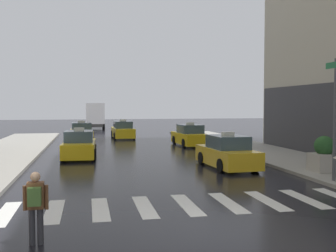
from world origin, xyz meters
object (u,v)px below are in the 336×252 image
Objects in this scene: taxi_third at (190,136)px; planter_near_corner at (324,155)px; taxi_lead at (227,153)px; taxi_fifth at (123,131)px; taxi_second at (79,146)px; taxi_fourth at (81,133)px; pedestrian_with_backpack at (36,202)px; box_truck at (96,115)px.

planter_near_corner is (2.70, -13.75, 0.15)m from taxi_third.
taxi_lead is 19.10m from taxi_fifth.
taxi_fourth is (-0.03, 11.10, 0.00)m from taxi_second.
taxi_fifth is at bearing 81.23° from pedestrian_with_backpack.
box_truck is 4.74× the size of planter_near_corner.
box_truck reaches higher than taxi_fifth.
taxi_fifth is 14.67m from box_truck.
taxi_second is 0.61× the size of box_truck.
planter_near_corner is at bearing -36.81° from taxi_lead.
taxi_fourth is (-8.26, 5.32, 0.00)m from taxi_third.
pedestrian_with_backpack is 1.03× the size of planter_near_corner.
taxi_fifth is 2.78× the size of pedestrian_with_backpack.
taxi_fifth is (-3.58, 18.76, 0.00)m from taxi_lead.
taxi_second reaches higher than planter_near_corner.
taxi_third and taxi_fourth have the same top height.
taxi_lead is 1.00× the size of taxi_fourth.
taxi_fourth is 4.47m from taxi_fifth.
taxi_second and taxi_fourth have the same top height.
pedestrian_with_backpack is (-2.18, -42.98, -0.88)m from box_truck.
taxi_second is at bearing -89.83° from taxi_fourth.
pedestrian_with_backpack is at bearing -92.91° from box_truck.
taxi_third is 1.00× the size of taxi_fourth.
taxi_lead is 1.01× the size of taxi_second.
taxi_lead is at bearing -35.73° from taxi_second.
box_truck reaches higher than taxi_second.
taxi_fifth is 0.60× the size of box_truck.
taxi_second is (-7.31, 5.26, 0.00)m from taxi_lead.
taxi_second is at bearing 144.27° from taxi_lead.
taxi_fourth and taxi_fifth have the same top height.
taxi_second and taxi_third have the same top height.
taxi_third is 22.62m from pedestrian_with_backpack.
taxi_third is at bearing 101.13° from planter_near_corner.
box_truck is at bearing 104.69° from planter_near_corner.
taxi_third is (8.23, 5.78, 0.00)m from taxi_second.
taxi_second is 1.00× the size of taxi_fifth.
taxi_fourth is 1.01× the size of taxi_fifth.
pedestrian_with_backpack is at bearing -148.71° from planter_near_corner.
taxi_third is at bearing -73.16° from box_truck.
taxi_third is 1.01× the size of taxi_fifth.
taxi_fifth is at bearing 108.54° from planter_near_corner.
taxi_third reaches higher than planter_near_corner.
taxi_fourth is at bearing 119.90° from planter_near_corner.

